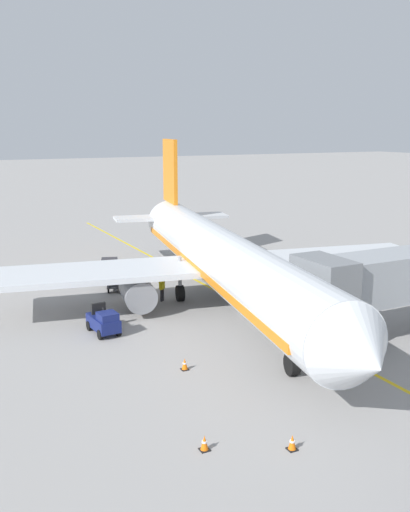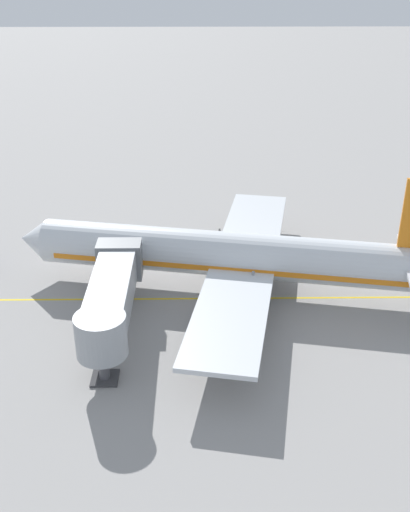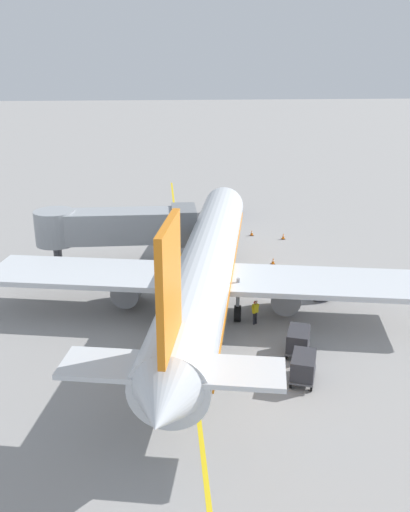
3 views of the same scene
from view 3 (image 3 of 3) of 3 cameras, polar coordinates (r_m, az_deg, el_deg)
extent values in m
plane|color=gray|center=(41.51, -2.08, -4.24)|extent=(400.00, 400.00, 0.00)
cube|color=gold|center=(41.51, -2.08, -4.24)|extent=(0.24, 80.00, 0.01)
cylinder|color=silver|center=(38.70, 0.17, -0.80)|extent=(9.62, 32.13, 3.70)
cube|color=orange|center=(38.86, 0.17, -1.44)|extent=(9.18, 29.62, 0.44)
cone|color=silver|center=(55.08, 2.04, 5.45)|extent=(4.01, 3.04, 3.63)
cone|color=silver|center=(23.19, -4.46, -15.24)|extent=(3.61, 3.34, 3.14)
cube|color=black|center=(53.18, 1.91, 5.65)|extent=(2.93, 1.60, 0.60)
cube|color=silver|center=(38.01, 0.01, -2.24)|extent=(30.44, 10.72, 0.36)
cylinder|color=gray|center=(40.12, -7.71, -3.14)|extent=(2.56, 3.52, 2.00)
cylinder|color=gray|center=(39.08, 8.20, -3.80)|extent=(2.56, 3.52, 2.00)
cube|color=orange|center=(23.18, -3.67, -3.07)|extent=(1.14, 4.38, 5.50)
cube|color=silver|center=(25.20, -3.39, -11.41)|extent=(10.31, 4.42, 0.24)
cylinder|color=black|center=(50.12, 1.50, 0.74)|extent=(0.65, 1.16, 1.10)
cylinder|color=gray|center=(49.64, 1.52, 2.43)|extent=(0.24, 0.24, 2.00)
cylinder|color=black|center=(38.23, -3.59, -5.56)|extent=(0.65, 1.16, 1.10)
cylinder|color=gray|center=(37.60, -3.64, -3.42)|extent=(0.24, 0.24, 2.00)
cylinder|color=black|center=(37.78, 3.34, -5.88)|extent=(0.65, 1.16, 1.10)
cylinder|color=gray|center=(37.13, 3.39, -3.72)|extent=(0.24, 0.24, 2.00)
cube|color=#93999E|center=(47.18, -8.18, 3.06)|extent=(11.48, 2.80, 2.60)
cube|color=slate|center=(47.12, -2.17, 3.23)|extent=(2.00, 3.50, 2.99)
cylinder|color=#93999E|center=(47.89, -15.06, 2.82)|extent=(3.36, 3.36, 2.86)
cylinder|color=#4C4C51|center=(48.61, -14.81, 0.13)|extent=(0.70, 0.70, 2.19)
cube|color=#38383A|center=(48.95, -14.71, -0.99)|extent=(1.80, 1.80, 0.16)
cube|color=navy|center=(62.74, 1.80, 4.94)|extent=(3.46, 4.87, 0.90)
cube|color=black|center=(63.43, 1.99, 6.03)|extent=(2.14, 2.27, 1.10)
cube|color=navy|center=(61.12, 1.51, 5.15)|extent=(2.12, 1.63, 0.36)
cylinder|color=black|center=(61.32, 2.38, 4.14)|extent=(0.58, 0.87, 0.80)
cylinder|color=black|center=(61.69, 0.67, 4.26)|extent=(0.58, 0.87, 0.80)
cylinder|color=black|center=(64.03, 2.88, 4.81)|extent=(0.58, 0.87, 0.80)
cylinder|color=black|center=(64.39, 1.23, 4.91)|extent=(0.58, 0.87, 0.80)
cube|color=navy|center=(42.41, 11.45, -3.18)|extent=(1.40, 2.59, 0.70)
cube|color=navy|center=(42.79, 11.18, -2.13)|extent=(1.10, 1.13, 0.44)
cube|color=black|center=(41.57, 11.84, -2.69)|extent=(0.85, 0.23, 0.64)
cylinder|color=black|center=(42.28, 11.45, -2.30)|extent=(0.10, 0.27, 0.54)
cylinder|color=black|center=(43.12, 10.34, -3.22)|extent=(0.24, 0.57, 0.56)
cylinder|color=black|center=(43.48, 11.69, -3.11)|extent=(0.24, 0.57, 0.56)
cylinder|color=black|center=(41.62, 11.13, -4.14)|extent=(0.24, 0.57, 0.56)
cylinder|color=black|center=(41.99, 12.52, -4.02)|extent=(0.24, 0.57, 0.56)
cube|color=#4C4C51|center=(34.28, 9.46, -9.22)|extent=(1.96, 2.51, 0.12)
cube|color=#2D2D33|center=(33.99, 9.52, -8.32)|extent=(1.86, 2.38, 1.10)
cylinder|color=#4C4C51|center=(35.56, 9.70, -8.13)|extent=(0.30, 0.68, 0.07)
cylinder|color=black|center=(35.15, 8.67, -8.84)|extent=(0.23, 0.38, 0.36)
cylinder|color=black|center=(35.09, 10.48, -9.01)|extent=(0.23, 0.38, 0.36)
cylinder|color=black|center=(33.72, 8.34, -10.14)|extent=(0.23, 0.38, 0.36)
cylinder|color=black|center=(33.65, 10.24, -10.33)|extent=(0.23, 0.38, 0.36)
cube|color=#4C4C51|center=(31.69, 9.95, -11.84)|extent=(1.96, 2.51, 0.12)
cube|color=#2D2D33|center=(31.38, 10.02, -10.89)|extent=(1.86, 2.38, 1.10)
cylinder|color=#4C4C51|center=(32.94, 10.19, -10.56)|extent=(0.30, 0.68, 0.07)
cylinder|color=black|center=(32.55, 9.08, -11.36)|extent=(0.23, 0.38, 0.36)
cylinder|color=black|center=(32.50, 11.06, -11.55)|extent=(0.23, 0.38, 0.36)
cylinder|color=black|center=(31.15, 8.75, -12.89)|extent=(0.23, 0.38, 0.36)
cylinder|color=black|center=(31.10, 10.82, -13.09)|extent=(0.23, 0.38, 0.36)
cylinder|color=#232328|center=(37.43, 5.02, -6.39)|extent=(0.15, 0.15, 0.85)
cylinder|color=#232328|center=(37.56, 5.25, -6.30)|extent=(0.15, 0.15, 0.85)
cube|color=yellow|center=(37.19, 5.17, -5.34)|extent=(0.45, 0.41, 0.60)
cylinder|color=yellow|center=(37.05, 4.89, -5.51)|extent=(0.23, 0.20, 0.57)
cylinder|color=yellow|center=(37.37, 5.44, -5.30)|extent=(0.23, 0.20, 0.57)
sphere|color=tan|center=(37.01, 5.19, -4.74)|extent=(0.22, 0.22, 0.22)
cube|color=red|center=(37.00, 5.19, -4.71)|extent=(0.26, 0.21, 0.10)
cube|color=black|center=(48.29, 6.96, -0.83)|extent=(0.36, 0.36, 0.04)
cone|color=orange|center=(48.19, 6.98, -0.50)|extent=(0.30, 0.30, 0.55)
cylinder|color=white|center=(48.18, 6.98, -0.47)|extent=(0.21, 0.21, 0.06)
cube|color=black|center=(55.87, 4.80, 2.12)|extent=(0.36, 0.36, 0.04)
cone|color=orange|center=(55.79, 4.80, 2.41)|extent=(0.30, 0.30, 0.55)
cylinder|color=white|center=(55.78, 4.80, 2.44)|extent=(0.21, 0.21, 0.06)
cube|color=black|center=(55.09, 8.00, 1.74)|extent=(0.36, 0.36, 0.04)
cone|color=orange|center=(55.00, 8.01, 2.03)|extent=(0.30, 0.30, 0.55)
cylinder|color=white|center=(54.99, 8.01, 2.06)|extent=(0.21, 0.21, 0.06)
camera|label=1|loc=(71.18, 12.40, 14.97)|focal=40.20mm
camera|label=2|loc=(57.27, -55.42, 20.53)|focal=42.46mm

